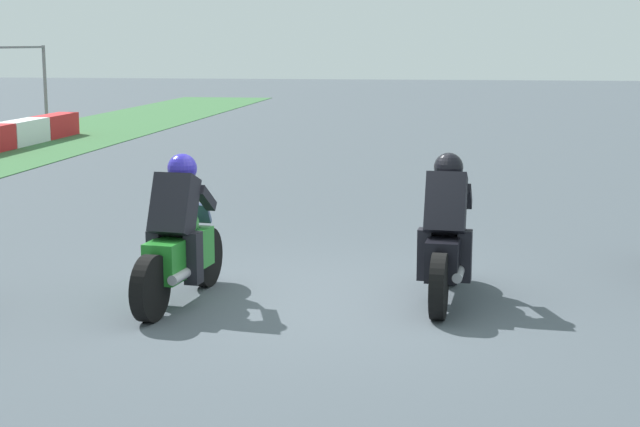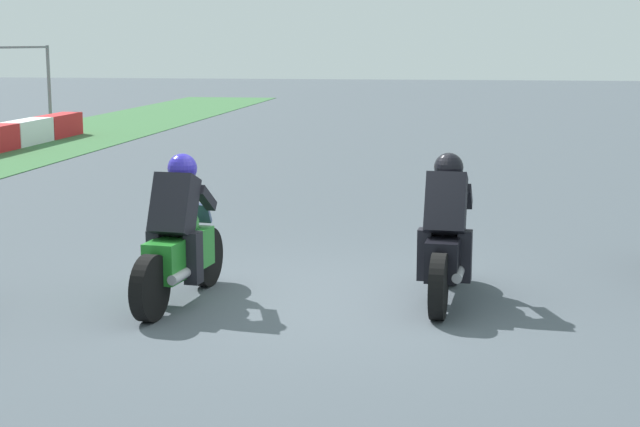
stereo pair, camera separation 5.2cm
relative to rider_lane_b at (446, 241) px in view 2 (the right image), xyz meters
name	(u,v)px [view 2 (the right image)]	position (x,y,z in m)	size (l,w,h in m)	color
ground_plane	(326,301)	(-0.22, 1.20, -0.62)	(120.00, 120.00, 0.00)	#464E56
rider_lane_b	(446,241)	(0.00, 0.00, 0.00)	(2.04, 0.55, 1.51)	black
rider_lane_c	(179,242)	(-0.47, 2.66, 0.00)	(2.04, 0.58, 1.51)	black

